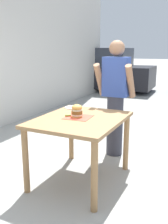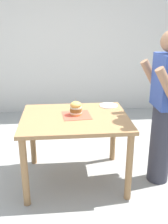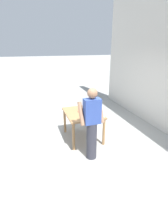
% 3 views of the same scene
% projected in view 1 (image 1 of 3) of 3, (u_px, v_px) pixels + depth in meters
% --- Properties ---
extents(ground_plane, '(80.00, 80.00, 0.00)m').
position_uv_depth(ground_plane, '(80.00, 179.00, 3.24)').
color(ground_plane, '#9E9E99').
extents(patio_table, '(0.94, 1.16, 0.79)m').
position_uv_depth(patio_table, '(80.00, 128.00, 3.08)').
color(patio_table, '#9E7247').
rests_on(patio_table, ground).
extents(serving_paper, '(0.33, 0.33, 0.00)m').
position_uv_depth(serving_paper, '(78.00, 117.00, 3.08)').
color(serving_paper, '#D64C38').
rests_on(serving_paper, patio_table).
extents(sandwich, '(0.13, 0.13, 0.19)m').
position_uv_depth(sandwich, '(77.00, 111.00, 3.07)').
color(sandwich, gold).
rests_on(sandwich, serving_paper).
extents(pickle_spear, '(0.07, 0.06, 0.02)m').
position_uv_depth(pickle_spear, '(68.00, 115.00, 3.11)').
color(pickle_spear, '#8EA83D').
rests_on(pickle_spear, serving_paper).
extents(side_plate_with_forks, '(0.22, 0.22, 0.02)m').
position_uv_depth(side_plate_with_forks, '(73.00, 107.00, 3.57)').
color(side_plate_with_forks, white).
rests_on(side_plate_with_forks, patio_table).
extents(diner_across_table, '(0.55, 0.35, 1.69)m').
position_uv_depth(diner_across_table, '(115.00, 97.00, 3.82)').
color(diner_across_table, '#33333D').
rests_on(diner_across_table, ground).
extents(parked_car_near_curb, '(4.26, 1.96, 1.60)m').
position_uv_depth(parked_car_near_curb, '(99.00, 71.00, 10.18)').
color(parked_car_near_curb, black).
rests_on(parked_car_near_curb, ground).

